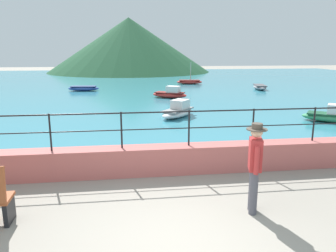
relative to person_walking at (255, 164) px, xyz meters
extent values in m
plane|color=gray|center=(-1.64, -0.91, -0.98)|extent=(120.00, 120.00, 0.00)
cube|color=#BC605B|center=(-1.64, 2.29, -0.63)|extent=(20.00, 0.56, 0.70)
cylinder|color=black|center=(-4.15, 2.29, 0.17)|extent=(0.04, 0.04, 0.90)
cylinder|color=black|center=(-2.47, 2.29, 0.17)|extent=(0.04, 0.04, 0.90)
cylinder|color=black|center=(-0.80, 2.29, 0.17)|extent=(0.04, 0.04, 0.90)
cylinder|color=black|center=(0.87, 2.29, 0.17)|extent=(0.04, 0.04, 0.90)
cylinder|color=black|center=(2.54, 2.29, 0.17)|extent=(0.04, 0.04, 0.90)
cylinder|color=black|center=(-1.64, 2.29, 0.59)|extent=(18.40, 0.04, 0.04)
cylinder|color=black|center=(-1.64, 2.29, 0.17)|extent=(18.40, 0.03, 0.03)
cube|color=teal|center=(-1.64, 24.93, -0.95)|extent=(64.00, 44.32, 0.06)
cone|color=#1E4C2D|center=(-1.51, 42.61, 2.80)|extent=(22.96, 22.96, 7.55)
cube|color=black|center=(-4.50, 0.22, -0.76)|extent=(0.09, 0.47, 0.43)
cylinder|color=#4C4C56|center=(-0.03, -0.09, -0.55)|extent=(0.15, 0.15, 0.86)
cylinder|color=#4C4C56|center=(0.03, 0.09, -0.55)|extent=(0.15, 0.15, 0.86)
cube|color=#B22D2D|center=(0.00, 0.00, 0.18)|extent=(0.31, 0.41, 0.60)
cylinder|color=#B22D2D|center=(-0.07, -0.23, 0.14)|extent=(0.09, 0.09, 0.52)
cylinder|color=#B22D2D|center=(0.07, 0.23, 0.14)|extent=(0.09, 0.09, 0.52)
sphere|color=beige|center=(0.00, 0.00, 0.61)|extent=(0.22, 0.22, 0.22)
cylinder|color=#4C4238|center=(0.00, 0.00, 0.66)|extent=(0.38, 0.38, 0.02)
cylinder|color=#4C4238|center=(0.00, 0.00, 0.72)|extent=(0.20, 0.20, 0.10)
ellipsoid|color=red|center=(3.53, 23.86, -0.74)|extent=(2.41, 1.22, 0.36)
cube|color=maroon|center=(3.53, 23.86, -0.59)|extent=(1.93, 1.02, 0.06)
cylinder|color=#B2A899|center=(3.62, 23.84, 0.23)|extent=(0.06, 0.06, 1.57)
ellipsoid|color=white|center=(0.02, 9.06, -0.74)|extent=(2.13, 2.37, 0.36)
cube|color=gray|center=(0.02, 9.06, -0.59)|extent=(1.74, 1.92, 0.06)
cube|color=silver|center=(0.17, 9.25, -0.36)|extent=(0.99, 1.02, 0.40)
ellipsoid|color=red|center=(0.51, 15.27, -0.74)|extent=(2.45, 1.90, 0.36)
cube|color=maroon|center=(0.51, 15.27, -0.59)|extent=(1.98, 1.56, 0.06)
cube|color=silver|center=(0.73, 15.15, -0.36)|extent=(1.01, 0.94, 0.40)
ellipsoid|color=#2D4C9E|center=(-5.43, 19.81, -0.74)|extent=(2.38, 1.12, 0.36)
cube|color=navy|center=(-5.43, 19.81, -0.59)|extent=(1.91, 0.94, 0.06)
ellipsoid|color=#338C59|center=(6.33, 7.12, -0.74)|extent=(2.38, 2.10, 0.36)
cube|color=#1C4D31|center=(6.33, 7.12, -0.59)|extent=(1.93, 1.71, 0.06)
ellipsoid|color=gray|center=(8.14, 18.89, -0.74)|extent=(1.34, 2.43, 0.36)
cube|color=#4D4D51|center=(8.14, 18.89, -0.59)|extent=(1.12, 1.96, 0.06)
camera|label=1|loc=(-2.38, -5.53, 2.06)|focal=35.00mm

